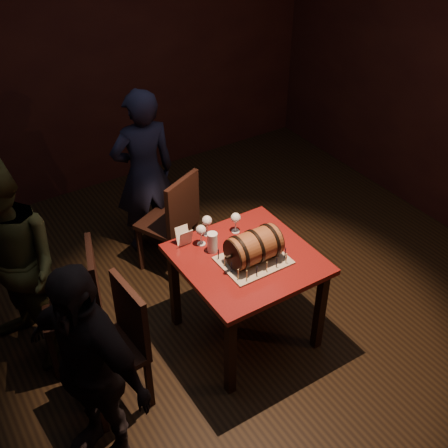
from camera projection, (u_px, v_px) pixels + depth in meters
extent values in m
plane|color=black|center=(226.00, 327.00, 4.33)|extent=(5.00, 5.00, 0.00)
cube|color=black|center=(81.00, 55.00, 5.21)|extent=(5.00, 0.04, 2.80)
cube|color=#520D0E|center=(247.00, 259.00, 3.85)|extent=(0.90, 0.90, 0.04)
cube|color=black|center=(230.00, 355.00, 3.65)|extent=(0.06, 0.06, 0.71)
cube|color=black|center=(320.00, 310.00, 3.98)|extent=(0.06, 0.06, 0.71)
cube|color=black|center=(175.00, 288.00, 4.17)|extent=(0.06, 0.06, 0.71)
cube|color=black|center=(258.00, 254.00, 4.50)|extent=(0.06, 0.06, 0.71)
cube|color=#A19482|center=(253.00, 260.00, 3.80)|extent=(0.45, 0.35, 0.01)
cylinder|color=brown|center=(254.00, 247.00, 3.73)|extent=(0.34, 0.22, 0.22)
cylinder|color=black|center=(238.00, 253.00, 3.68)|extent=(0.02, 0.24, 0.24)
cylinder|color=black|center=(254.00, 247.00, 3.73)|extent=(0.02, 0.24, 0.24)
cylinder|color=black|center=(269.00, 241.00, 3.79)|extent=(0.02, 0.24, 0.24)
cylinder|color=black|center=(232.00, 256.00, 3.66)|extent=(0.01, 0.22, 0.22)
cylinder|color=black|center=(275.00, 238.00, 3.81)|extent=(0.01, 0.22, 0.22)
cylinder|color=black|center=(230.00, 257.00, 3.65)|extent=(0.04, 0.02, 0.02)
sphere|color=black|center=(227.00, 258.00, 3.64)|extent=(0.03, 0.03, 0.03)
cylinder|color=#E7D08A|center=(247.00, 275.00, 3.61)|extent=(0.01, 0.01, 0.08)
cylinder|color=black|center=(247.00, 270.00, 3.58)|extent=(0.00, 0.00, 0.01)
cylinder|color=black|center=(257.00, 271.00, 3.64)|extent=(0.01, 0.01, 0.08)
cylinder|color=black|center=(257.00, 266.00, 3.62)|extent=(0.00, 0.00, 0.01)
cylinder|color=#E7D08A|center=(267.00, 267.00, 3.68)|extent=(0.01, 0.01, 0.08)
cylinder|color=black|center=(267.00, 261.00, 3.65)|extent=(0.00, 0.00, 0.01)
cylinder|color=black|center=(277.00, 262.00, 3.71)|extent=(0.01, 0.01, 0.08)
cylinder|color=black|center=(277.00, 257.00, 3.69)|extent=(0.00, 0.00, 0.01)
cylinder|color=#E7D08A|center=(286.00, 258.00, 3.75)|extent=(0.01, 0.01, 0.08)
cylinder|color=black|center=(287.00, 253.00, 3.72)|extent=(0.00, 0.00, 0.01)
cylinder|color=black|center=(285.00, 253.00, 3.80)|extent=(0.01, 0.01, 0.08)
cylinder|color=black|center=(286.00, 248.00, 3.77)|extent=(0.00, 0.00, 0.01)
cylinder|color=#E7D08A|center=(278.00, 247.00, 3.85)|extent=(0.01, 0.01, 0.08)
cylinder|color=black|center=(278.00, 241.00, 3.82)|extent=(0.00, 0.00, 0.01)
cylinder|color=black|center=(271.00, 241.00, 3.90)|extent=(0.01, 0.01, 0.08)
cylinder|color=black|center=(271.00, 236.00, 3.88)|extent=(0.00, 0.00, 0.01)
cylinder|color=#E7D08A|center=(264.00, 235.00, 3.96)|extent=(0.01, 0.01, 0.08)
cylinder|color=black|center=(265.00, 230.00, 3.93)|extent=(0.00, 0.00, 0.01)
cylinder|color=black|center=(255.00, 239.00, 3.92)|extent=(0.01, 0.01, 0.08)
cylinder|color=black|center=(255.00, 233.00, 3.90)|extent=(0.00, 0.00, 0.01)
cylinder|color=#E7D08A|center=(246.00, 242.00, 3.89)|extent=(0.01, 0.01, 0.08)
cylinder|color=black|center=(246.00, 237.00, 3.86)|extent=(0.00, 0.00, 0.01)
cylinder|color=black|center=(236.00, 246.00, 3.85)|extent=(0.01, 0.01, 0.08)
cylinder|color=black|center=(236.00, 241.00, 3.83)|extent=(0.00, 0.00, 0.01)
cylinder|color=#E7D08A|center=(226.00, 250.00, 3.82)|extent=(0.01, 0.01, 0.08)
cylinder|color=black|center=(226.00, 245.00, 3.79)|extent=(0.00, 0.00, 0.01)
cylinder|color=black|center=(218.00, 254.00, 3.78)|extent=(0.01, 0.01, 0.08)
cylinder|color=black|center=(218.00, 249.00, 3.76)|extent=(0.00, 0.00, 0.01)
cylinder|color=#E7D08A|center=(225.00, 261.00, 3.73)|extent=(0.01, 0.01, 0.08)
cylinder|color=black|center=(225.00, 255.00, 3.70)|extent=(0.00, 0.00, 0.01)
cylinder|color=black|center=(231.00, 267.00, 3.67)|extent=(0.01, 0.01, 0.08)
cylinder|color=black|center=(231.00, 262.00, 3.65)|extent=(0.00, 0.00, 0.01)
cylinder|color=#E7D08A|center=(238.00, 274.00, 3.62)|extent=(0.01, 0.01, 0.08)
cylinder|color=black|center=(238.00, 269.00, 3.59)|extent=(0.00, 0.00, 0.01)
cylinder|color=silver|center=(201.00, 244.00, 3.96)|extent=(0.06, 0.06, 0.01)
cylinder|color=silver|center=(201.00, 238.00, 3.93)|extent=(0.01, 0.01, 0.09)
sphere|color=silver|center=(201.00, 230.00, 3.88)|extent=(0.07, 0.07, 0.07)
sphere|color=#591114|center=(201.00, 231.00, 3.89)|extent=(0.05, 0.05, 0.05)
cylinder|color=silver|center=(207.00, 234.00, 4.05)|extent=(0.06, 0.06, 0.01)
cylinder|color=silver|center=(207.00, 229.00, 4.02)|extent=(0.01, 0.01, 0.09)
sphere|color=silver|center=(207.00, 221.00, 3.97)|extent=(0.07, 0.07, 0.07)
cylinder|color=silver|center=(235.00, 231.00, 4.07)|extent=(0.06, 0.06, 0.01)
cylinder|color=silver|center=(236.00, 226.00, 4.05)|extent=(0.01, 0.01, 0.09)
sphere|color=silver|center=(236.00, 218.00, 4.00)|extent=(0.07, 0.07, 0.07)
sphere|color=#BF594C|center=(236.00, 218.00, 4.01)|extent=(0.05, 0.05, 0.05)
cylinder|color=silver|center=(212.00, 242.00, 3.85)|extent=(0.07, 0.07, 0.15)
cylinder|color=#9E5414|center=(212.00, 244.00, 3.86)|extent=(0.06, 0.06, 0.11)
cylinder|color=white|center=(212.00, 237.00, 3.82)|extent=(0.06, 0.06, 0.02)
cube|color=black|center=(166.00, 223.00, 4.68)|extent=(0.53, 0.53, 0.04)
cube|color=black|center=(164.00, 229.00, 5.00)|extent=(0.04, 0.04, 0.43)
cube|color=black|center=(140.00, 249.00, 4.77)|extent=(0.04, 0.04, 0.43)
cube|color=black|center=(196.00, 241.00, 4.86)|extent=(0.04, 0.04, 0.43)
cube|color=black|center=(172.00, 263.00, 4.62)|extent=(0.04, 0.04, 0.43)
cube|color=black|center=(183.00, 205.00, 4.45)|extent=(0.38, 0.20, 0.46)
cube|color=black|center=(72.00, 309.00, 3.86)|extent=(0.50, 0.50, 0.04)
cube|color=black|center=(53.00, 320.00, 4.09)|extent=(0.04, 0.04, 0.43)
cube|color=black|center=(53.00, 355.00, 3.83)|extent=(0.04, 0.04, 0.43)
cube|color=black|center=(100.00, 312.00, 4.16)|extent=(0.04, 0.04, 0.43)
cube|color=black|center=(104.00, 346.00, 3.90)|extent=(0.04, 0.04, 0.43)
cube|color=black|center=(94.00, 277.00, 3.75)|extent=(0.16, 0.39, 0.46)
cube|color=black|center=(109.00, 354.00, 3.53)|extent=(0.43, 0.43, 0.04)
cube|color=black|center=(78.00, 374.00, 3.70)|extent=(0.04, 0.04, 0.43)
cube|color=black|center=(102.00, 410.00, 3.48)|extent=(0.04, 0.04, 0.43)
cube|color=black|center=(124.00, 351.00, 3.86)|extent=(0.04, 0.04, 0.43)
cube|color=black|center=(149.00, 383.00, 3.64)|extent=(0.04, 0.04, 0.43)
cube|color=black|center=(131.00, 314.00, 3.47)|extent=(0.07, 0.40, 0.46)
imported|color=black|center=(144.00, 174.00, 4.73)|extent=(0.58, 0.41, 1.51)
imported|color=#3B3C1E|center=(10.00, 271.00, 3.66)|extent=(0.81, 0.92, 1.59)
imported|color=black|center=(88.00, 369.00, 3.08)|extent=(0.68, 0.93, 1.47)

